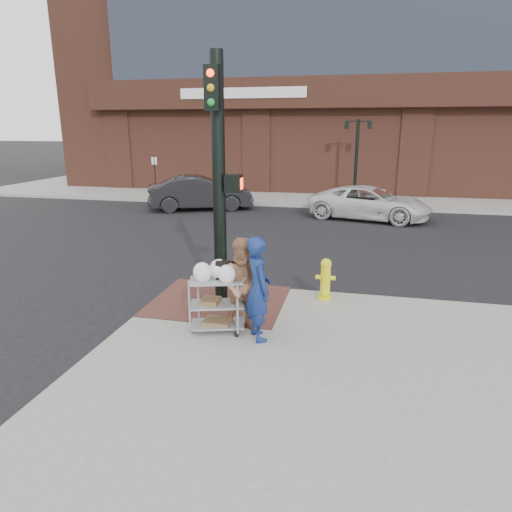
% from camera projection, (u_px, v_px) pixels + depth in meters
% --- Properties ---
extents(ground, '(220.00, 220.00, 0.00)m').
position_uv_depth(ground, '(234.00, 327.00, 8.92)').
color(ground, black).
rests_on(ground, ground).
extents(sidewalk_far, '(65.00, 36.00, 0.15)m').
position_uv_depth(sidewalk_far, '(492.00, 175.00, 36.29)').
color(sidewalk_far, gray).
rests_on(sidewalk_far, ground).
extents(brick_curb_ramp, '(2.80, 2.40, 0.01)m').
position_uv_depth(brick_curb_ramp, '(219.00, 301.00, 9.84)').
color(brick_curb_ramp, '#502925').
rests_on(brick_curb_ramp, sidewalk_near).
extents(lamp_post, '(1.32, 0.22, 4.00)m').
position_uv_depth(lamp_post, '(357.00, 151.00, 22.80)').
color(lamp_post, black).
rests_on(lamp_post, sidewalk_far).
extents(parking_sign, '(0.05, 0.05, 2.20)m').
position_uv_depth(parking_sign, '(155.00, 176.00, 24.45)').
color(parking_sign, black).
rests_on(parking_sign, sidewalk_far).
extents(traffic_signal_pole, '(0.61, 0.51, 5.00)m').
position_uv_depth(traffic_signal_pole, '(220.00, 176.00, 8.97)').
color(traffic_signal_pole, black).
rests_on(traffic_signal_pole, sidewalk_near).
extents(woman_blue, '(0.73, 0.81, 1.86)m').
position_uv_depth(woman_blue, '(258.00, 289.00, 7.88)').
color(woman_blue, navy).
rests_on(woman_blue, sidewalk_near).
extents(pedestrian_tan, '(0.99, 0.86, 1.76)m').
position_uv_depth(pedestrian_tan, '(245.00, 286.00, 8.15)').
color(pedestrian_tan, '#9E6C4A').
rests_on(pedestrian_tan, sidewalk_near).
extents(sedan_dark, '(5.09, 3.40, 1.59)m').
position_uv_depth(sedan_dark, '(200.00, 193.00, 21.43)').
color(sedan_dark, black).
rests_on(sedan_dark, ground).
extents(minivan_white, '(5.39, 3.41, 1.39)m').
position_uv_depth(minivan_white, '(370.00, 203.00, 19.21)').
color(minivan_white, silver).
rests_on(minivan_white, ground).
extents(utility_cart, '(1.07, 0.79, 1.33)m').
position_uv_depth(utility_cart, '(217.00, 299.00, 8.27)').
color(utility_cart, gray).
rests_on(utility_cart, sidewalk_near).
extents(fire_hydrant, '(0.43, 0.30, 0.91)m').
position_uv_depth(fire_hydrant, '(325.00, 278.00, 9.86)').
color(fire_hydrant, yellow).
rests_on(fire_hydrant, sidewalk_near).
extents(newsbox_red, '(0.45, 0.42, 0.94)m').
position_uv_depth(newsbox_red, '(197.00, 189.00, 24.27)').
color(newsbox_red, maroon).
rests_on(newsbox_red, sidewalk_far).
extents(newsbox_blue, '(0.58, 0.56, 1.09)m').
position_uv_depth(newsbox_blue, '(219.00, 188.00, 23.80)').
color(newsbox_blue, '#1D39BC').
rests_on(newsbox_blue, sidewalk_far).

